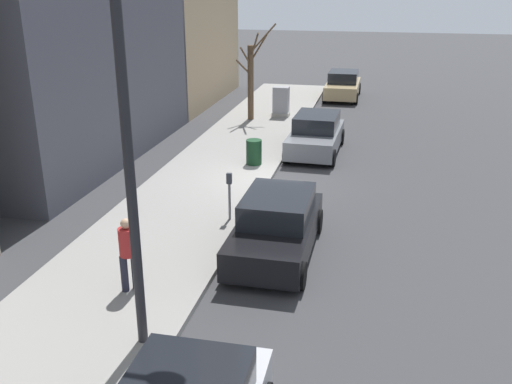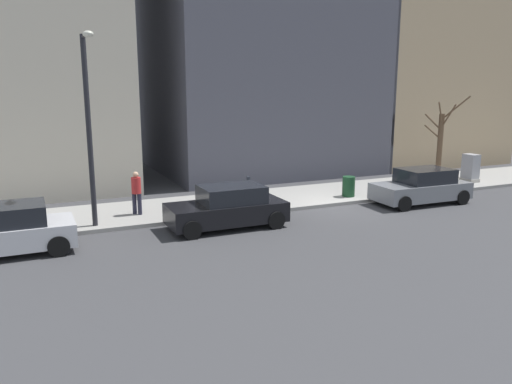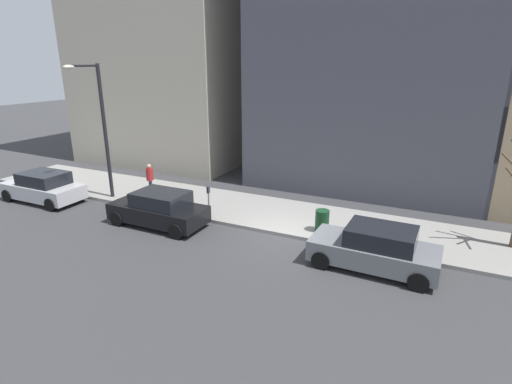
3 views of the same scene
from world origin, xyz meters
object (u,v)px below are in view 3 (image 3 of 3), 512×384
object	(u,v)px
parked_car_grey	(375,249)
streetlamp	(100,121)
parked_car_silver	(43,187)
pedestrian_near_meter	(150,178)
parking_meter	(209,198)
parked_car_black	(159,209)
trash_bin	(322,221)
office_tower_right	(178,4)

from	to	relation	value
parked_car_grey	streetlamp	xyz separation A→B (m)	(1.33, 13.37, 3.28)
parked_car_silver	pedestrian_near_meter	xyz separation A→B (m)	(2.71, -4.53, 0.35)
parked_car_silver	parking_meter	distance (m)	8.87
parked_car_grey	pedestrian_near_meter	world-z (taller)	pedestrian_near_meter
parked_car_black	pedestrian_near_meter	xyz separation A→B (m)	(2.69, 2.69, 0.35)
streetlamp	trash_bin	world-z (taller)	streetlamp
parked_car_grey	parked_car_black	world-z (taller)	same
parked_car_black	parking_meter	bearing A→B (deg)	-42.79
parked_car_silver	streetlamp	distance (m)	4.58
parked_car_grey	parked_car_black	xyz separation A→B (m)	(-0.11, 9.00, 0.00)
parked_car_silver	trash_bin	bearing A→B (deg)	-81.89
parked_car_silver	streetlamp	bearing A→B (deg)	-63.46
parked_car_grey	office_tower_right	distance (m)	22.53
parked_car_black	parked_car_silver	xyz separation A→B (m)	(-0.02, 7.22, 0.00)
parked_car_black	trash_bin	distance (m)	6.89
trash_bin	office_tower_right	bearing A→B (deg)	53.50
streetlamp	pedestrian_near_meter	xyz separation A→B (m)	(1.26, -1.68, -2.93)
parked_car_black	pedestrian_near_meter	distance (m)	3.82
parked_car_black	parking_meter	size ratio (longest dim) A/B	3.12
parking_meter	streetlamp	xyz separation A→B (m)	(-0.17, 5.87, 3.04)
parking_meter	parked_car_silver	bearing A→B (deg)	100.49
trash_bin	pedestrian_near_meter	bearing A→B (deg)	86.04
parked_car_black	parked_car_silver	world-z (taller)	same
parked_car_grey	trash_bin	bearing A→B (deg)	52.74
streetlamp	parked_car_black	bearing A→B (deg)	-108.10
office_tower_right	pedestrian_near_meter	bearing A→B (deg)	-154.63
parked_car_grey	parked_car_black	distance (m)	9.00
office_tower_right	parked_car_black	bearing A→B (deg)	-149.47
parked_car_silver	parked_car_grey	bearing A→B (deg)	-89.97
parked_car_silver	office_tower_right	bearing A→B (deg)	-0.34
streetlamp	trash_bin	size ratio (longest dim) A/B	7.22
streetlamp	trash_bin	xyz separation A→B (m)	(0.62, -10.95, -3.42)
parking_meter	office_tower_right	xyz separation A→B (m)	(10.67, 8.73, 9.56)
parked_car_grey	office_tower_right	world-z (taller)	office_tower_right
parked_car_silver	trash_bin	size ratio (longest dim) A/B	4.68
pedestrian_near_meter	streetlamp	bearing A→B (deg)	84.73
parking_meter	streetlamp	size ratio (longest dim) A/B	0.21
pedestrian_near_meter	parking_meter	bearing A→B (deg)	-146.72
parking_meter	parked_car_grey	bearing A→B (deg)	-101.25
parked_car_silver	pedestrian_near_meter	distance (m)	5.29
parked_car_silver	streetlamp	xyz separation A→B (m)	(1.45, -2.85, 3.28)
parking_meter	office_tower_right	bearing A→B (deg)	39.29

